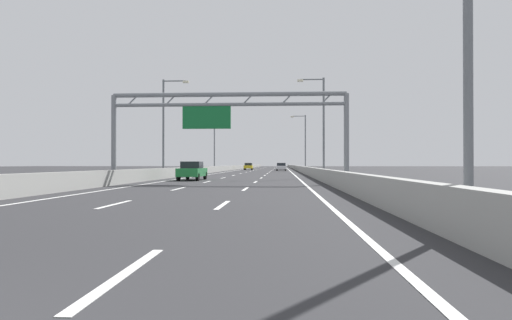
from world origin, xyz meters
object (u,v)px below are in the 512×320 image
(streetlamp_right_mid, at_px, (321,121))
(yellow_car, at_px, (248,166))
(streetlamp_left_far, at_px, (216,140))
(sign_gantry, at_px, (226,114))
(streetlamp_left_mid, at_px, (166,122))
(green_car, at_px, (192,171))
(streetlamp_right_far, at_px, (304,140))
(black_car, at_px, (281,166))
(white_car, at_px, (281,167))

(streetlamp_right_mid, relative_size, yellow_car, 2.17)
(streetlamp_left_far, xyz_separation_m, yellow_car, (3.92, 21.91, -4.64))
(sign_gantry, relative_size, streetlamp_left_mid, 1.76)
(streetlamp_left_mid, xyz_separation_m, green_car, (3.87, -6.20, -4.63))
(streetlamp_right_far, relative_size, green_car, 2.12)
(green_car, bearing_deg, streetlamp_left_mid, 121.98)
(streetlamp_left_far, distance_m, green_car, 38.94)
(streetlamp_left_far, relative_size, black_car, 2.27)
(black_car, relative_size, green_car, 0.93)
(yellow_car, bearing_deg, streetlamp_right_mid, -78.52)
(streetlamp_left_mid, bearing_deg, black_car, 79.54)
(sign_gantry, xyz_separation_m, streetlamp_right_mid, (7.66, 11.32, 0.54))
(streetlamp_left_mid, bearing_deg, streetlamp_right_far, 65.17)
(sign_gantry, distance_m, green_car, 7.39)
(streetlamp_left_far, xyz_separation_m, white_car, (11.11, 9.28, -4.64))
(streetlamp_right_mid, distance_m, streetlamp_left_far, 35.56)
(streetlamp_right_far, distance_m, green_car, 40.29)
(streetlamp_right_mid, xyz_separation_m, yellow_car, (-11.01, 54.18, -4.64))
(sign_gantry, xyz_separation_m, white_car, (3.84, 52.88, -4.10))
(streetlamp_right_mid, bearing_deg, streetlamp_right_far, 90.00)
(yellow_car, bearing_deg, streetlamp_left_mid, -94.14)
(streetlamp_left_mid, xyz_separation_m, streetlamp_right_mid, (14.93, 0.00, 0.00))
(streetlamp_left_far, relative_size, streetlamp_right_far, 1.00)
(streetlamp_left_far, bearing_deg, streetlamp_right_far, 0.00)
(streetlamp_right_mid, xyz_separation_m, green_car, (-11.06, -6.20, -4.63))
(black_car, bearing_deg, white_car, -89.62)
(streetlamp_right_far, height_order, black_car, streetlamp_right_far)
(streetlamp_left_far, bearing_deg, black_car, 68.05)
(yellow_car, xyz_separation_m, black_car, (7.07, 5.36, 0.01))
(streetlamp_right_mid, bearing_deg, green_car, -150.74)
(streetlamp_right_far, distance_m, yellow_car, 24.95)
(streetlamp_right_mid, bearing_deg, black_car, 93.79)
(streetlamp_left_mid, distance_m, yellow_car, 54.52)
(sign_gantry, xyz_separation_m, streetlamp_right_far, (7.66, 43.59, 0.54))
(streetlamp_left_mid, relative_size, yellow_car, 2.17)
(black_car, xyz_separation_m, green_car, (-7.12, -65.74, -0.00))
(streetlamp_left_mid, xyz_separation_m, streetlamp_right_far, (14.93, 32.27, 0.00))
(sign_gantry, xyz_separation_m, streetlamp_left_mid, (-7.27, 11.32, 0.54))
(sign_gantry, height_order, streetlamp_right_far, streetlamp_right_far)
(yellow_car, relative_size, black_car, 1.05)
(black_car, bearing_deg, sign_gantry, -93.01)
(streetlamp_right_mid, relative_size, streetlamp_left_far, 1.00)
(streetlamp_right_mid, bearing_deg, streetlamp_left_far, 114.83)
(streetlamp_left_far, bearing_deg, green_car, -84.26)
(streetlamp_right_far, height_order, green_car, streetlamp_right_far)
(white_car, relative_size, green_car, 1.04)
(white_car, xyz_separation_m, yellow_car, (-7.19, 12.62, -0.00))
(sign_gantry, height_order, black_car, sign_gantry)
(streetlamp_left_far, distance_m, streetlamp_right_far, 14.93)
(green_car, bearing_deg, black_car, 83.82)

